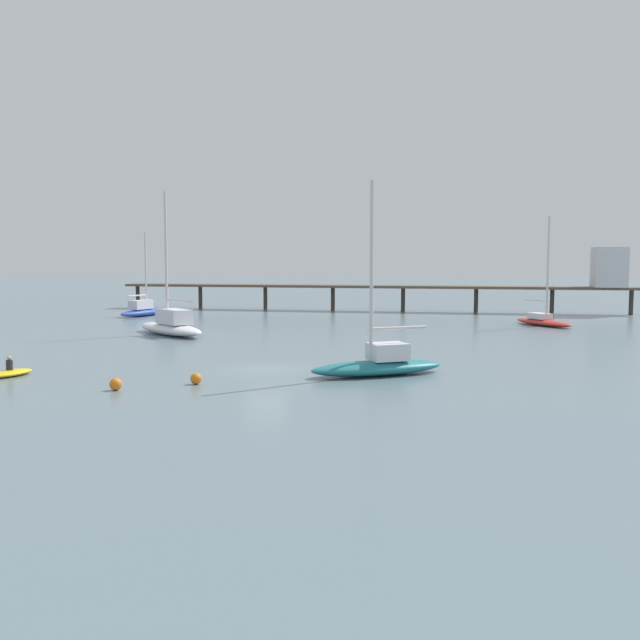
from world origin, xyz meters
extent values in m
plane|color=slate|center=(0.00, 0.00, 0.00)|extent=(400.00, 400.00, 0.00)
cube|color=brown|center=(0.00, 45.98, 3.05)|extent=(63.52, 3.70, 0.30)
cylinder|color=#38332D|center=(-30.74, 45.69, 1.45)|extent=(0.50, 0.50, 2.90)
cylinder|color=#38332D|center=(-21.96, 45.77, 1.45)|extent=(0.50, 0.50, 2.90)
cylinder|color=#38332D|center=(-13.18, 45.85, 1.45)|extent=(0.50, 0.50, 2.90)
cylinder|color=#38332D|center=(-4.39, 45.94, 1.45)|extent=(0.50, 0.50, 2.90)
cylinder|color=#38332D|center=(4.39, 46.02, 1.45)|extent=(0.50, 0.50, 2.90)
cylinder|color=#38332D|center=(13.18, 46.10, 1.45)|extent=(0.50, 0.50, 2.90)
cylinder|color=#38332D|center=(21.96, 46.19, 1.45)|extent=(0.50, 0.50, 2.90)
cylinder|color=#38332D|center=(30.74, 46.27, 1.45)|extent=(0.50, 0.50, 2.90)
cube|color=silver|center=(28.19, 46.24, 5.52)|extent=(3.59, 3.59, 4.64)
ellipsoid|color=white|center=(-13.11, 16.12, 0.50)|extent=(9.19, 8.11, 1.00)
cube|color=silver|center=(-12.51, 15.64, 1.61)|extent=(3.74, 3.52, 1.22)
cylinder|color=silver|center=(-13.49, 16.42, 6.60)|extent=(0.24, 0.24, 11.20)
cylinder|color=silver|center=(-11.81, 15.08, 3.01)|extent=(3.47, 2.83, 0.19)
ellipsoid|color=red|center=(19.24, 30.75, 0.31)|extent=(5.81, 7.18, 0.62)
cube|color=silver|center=(18.90, 31.24, 0.90)|extent=(2.40, 2.62, 0.56)
cylinder|color=silver|center=(19.45, 30.45, 5.58)|extent=(0.21, 0.21, 9.92)
cylinder|color=silver|center=(18.55, 31.75, 2.41)|extent=(1.94, 2.69, 0.17)
ellipsoid|color=#2D4CB7|center=(-24.01, 33.73, 0.41)|extent=(3.60, 8.02, 0.82)
cube|color=silver|center=(-24.15, 33.12, 1.33)|extent=(1.92, 3.08, 1.02)
cylinder|color=silver|center=(-23.92, 34.11, 5.15)|extent=(0.21, 0.21, 8.67)
cylinder|color=silver|center=(-24.27, 32.60, 2.38)|extent=(0.87, 3.05, 0.17)
ellipsoid|color=#1E727A|center=(6.67, -0.68, 0.41)|extent=(7.88, 6.03, 0.82)
cube|color=silver|center=(7.20, -0.35, 1.30)|extent=(2.60, 2.45, 0.95)
cylinder|color=silver|center=(6.33, -0.88, 5.79)|extent=(0.21, 0.21, 9.93)
cylinder|color=silver|center=(7.78, 0.00, 2.61)|extent=(2.99, 1.91, 0.17)
ellipsoid|color=yellow|center=(-13.23, -5.09, 0.17)|extent=(1.96, 2.98, 0.35)
cylinder|color=#26262D|center=(-13.23, -5.09, 0.62)|extent=(0.45, 0.45, 0.55)
sphere|color=tan|center=(-13.23, -5.09, 1.02)|extent=(0.24, 0.24, 0.24)
sphere|color=orange|center=(-5.49, -7.66, 0.31)|extent=(0.61, 0.61, 0.61)
sphere|color=orange|center=(-2.21, -5.34, 0.29)|extent=(0.59, 0.59, 0.59)
camera|label=1|loc=(11.00, -38.21, 6.47)|focal=38.28mm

